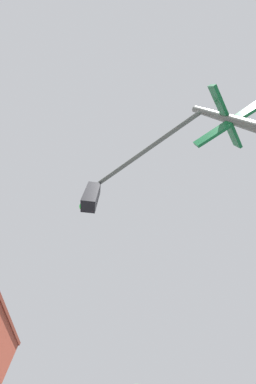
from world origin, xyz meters
TOP-DOWN VIEW (x-y plane):
  - traffic_signal_near at (-6.23, -5.64)m, footprint 2.47×2.57m

SIDE VIEW (x-z plane):
  - traffic_signal_near at x=-6.23m, z-range 1.11..6.48m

